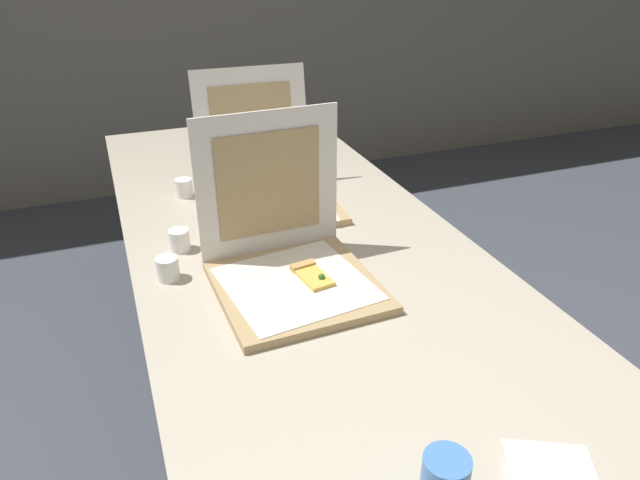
# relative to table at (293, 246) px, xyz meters

# --- Properties ---
(table) EXTENTS (0.93, 2.32, 0.74)m
(table) POSITION_rel_table_xyz_m (0.00, 0.00, 0.00)
(table) COLOR #BCB29E
(table) RESTS_ON ground
(pizza_box_front) EXTENTS (0.39, 0.40, 0.40)m
(pizza_box_front) POSITION_rel_table_xyz_m (-0.09, -0.25, 0.10)
(pizza_box_front) COLOR tan
(pizza_box_front) RESTS_ON table
(pizza_box_middle) EXTENTS (0.40, 0.47, 0.40)m
(pizza_box_middle) POSITION_rel_table_xyz_m (-0.00, 0.23, 0.10)
(pizza_box_middle) COLOR tan
(pizza_box_middle) RESTS_ON table
(cup_white_near_center) EXTENTS (0.06, 0.06, 0.06)m
(cup_white_near_center) POSITION_rel_table_xyz_m (-0.37, -0.13, 0.07)
(cup_white_near_center) COLOR white
(cup_white_near_center) RESTS_ON table
(cup_white_far) EXTENTS (0.06, 0.06, 0.06)m
(cup_white_far) POSITION_rel_table_xyz_m (-0.25, 0.39, 0.07)
(cup_white_far) COLOR white
(cup_white_far) RESTS_ON table
(cup_white_mid) EXTENTS (0.06, 0.06, 0.06)m
(cup_white_mid) POSITION_rel_table_xyz_m (-0.32, 0.02, 0.07)
(cup_white_mid) COLOR white
(cup_white_mid) RESTS_ON table
(cup_printed_front) EXTENTS (0.07, 0.07, 0.09)m
(cup_printed_front) POSITION_rel_table_xyz_m (-0.07, -0.95, 0.09)
(cup_printed_front) COLOR #477FCC
(cup_printed_front) RESTS_ON table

